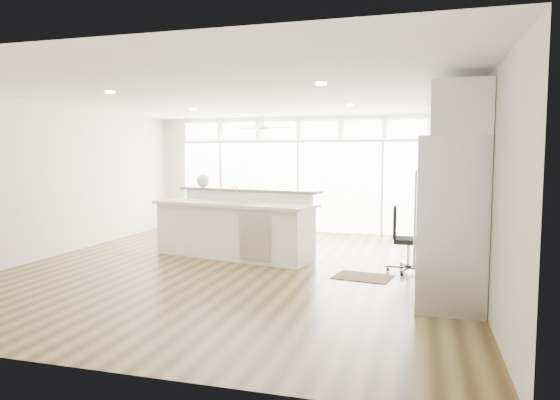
# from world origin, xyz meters

# --- Properties ---
(floor) EXTENTS (7.00, 8.00, 0.02)m
(floor) POSITION_xyz_m (0.00, 0.00, -0.01)
(floor) COLOR #442F14
(floor) RESTS_ON ground
(ceiling) EXTENTS (7.00, 8.00, 0.02)m
(ceiling) POSITION_xyz_m (0.00, 0.00, 2.70)
(ceiling) COLOR white
(ceiling) RESTS_ON wall_back
(wall_back) EXTENTS (7.00, 0.04, 2.70)m
(wall_back) POSITION_xyz_m (0.00, 4.00, 1.35)
(wall_back) COLOR beige
(wall_back) RESTS_ON floor
(wall_front) EXTENTS (7.00, 0.04, 2.70)m
(wall_front) POSITION_xyz_m (0.00, -4.00, 1.35)
(wall_front) COLOR beige
(wall_front) RESTS_ON floor
(wall_left) EXTENTS (0.04, 8.00, 2.70)m
(wall_left) POSITION_xyz_m (-3.50, 0.00, 1.35)
(wall_left) COLOR beige
(wall_left) RESTS_ON floor
(wall_right) EXTENTS (0.04, 8.00, 2.70)m
(wall_right) POSITION_xyz_m (3.50, 0.00, 1.35)
(wall_right) COLOR beige
(wall_right) RESTS_ON floor
(glass_wall) EXTENTS (5.80, 0.06, 2.08)m
(glass_wall) POSITION_xyz_m (0.00, 3.94, 1.05)
(glass_wall) COLOR white
(glass_wall) RESTS_ON wall_back
(transom_row) EXTENTS (5.90, 0.06, 0.40)m
(transom_row) POSITION_xyz_m (0.00, 3.94, 2.38)
(transom_row) COLOR white
(transom_row) RESTS_ON wall_back
(desk_window) EXTENTS (0.04, 0.85, 0.85)m
(desk_window) POSITION_xyz_m (3.46, 0.30, 1.55)
(desk_window) COLOR white
(desk_window) RESTS_ON wall_right
(ceiling_fan) EXTENTS (1.16, 1.16, 0.32)m
(ceiling_fan) POSITION_xyz_m (-0.50, 2.80, 2.48)
(ceiling_fan) COLOR silver
(ceiling_fan) RESTS_ON ceiling
(recessed_lights) EXTENTS (3.40, 3.00, 0.02)m
(recessed_lights) POSITION_xyz_m (0.00, 0.20, 2.68)
(recessed_lights) COLOR beige
(recessed_lights) RESTS_ON ceiling
(oven_cabinet) EXTENTS (0.64, 1.20, 2.50)m
(oven_cabinet) POSITION_xyz_m (3.17, 1.80, 1.25)
(oven_cabinet) COLOR white
(oven_cabinet) RESTS_ON floor
(desk_nook) EXTENTS (0.72, 1.30, 0.76)m
(desk_nook) POSITION_xyz_m (3.13, 0.30, 0.38)
(desk_nook) COLOR white
(desk_nook) RESTS_ON floor
(upper_cabinets) EXTENTS (0.64, 1.30, 0.64)m
(upper_cabinets) POSITION_xyz_m (3.17, 0.30, 2.35)
(upper_cabinets) COLOR white
(upper_cabinets) RESTS_ON wall_right
(refrigerator) EXTENTS (0.76, 0.90, 2.00)m
(refrigerator) POSITION_xyz_m (3.11, -1.35, 1.00)
(refrigerator) COLOR silver
(refrigerator) RESTS_ON floor
(fridge_cabinet) EXTENTS (0.64, 0.90, 0.60)m
(fridge_cabinet) POSITION_xyz_m (3.17, -1.35, 2.30)
(fridge_cabinet) COLOR white
(fridge_cabinet) RESTS_ON wall_right
(framed_photos) EXTENTS (0.06, 0.22, 0.80)m
(framed_photos) POSITION_xyz_m (3.46, 0.92, 1.40)
(framed_photos) COLOR black
(framed_photos) RESTS_ON wall_right
(kitchen_island) EXTENTS (3.15, 1.74, 1.18)m
(kitchen_island) POSITION_xyz_m (-0.38, 0.70, 0.59)
(kitchen_island) COLOR white
(kitchen_island) RESTS_ON floor
(rug) EXTENTS (0.91, 0.72, 0.01)m
(rug) POSITION_xyz_m (1.98, -0.17, 0.01)
(rug) COLOR #3D2413
(rug) RESTS_ON floor
(office_chair) EXTENTS (0.54, 0.50, 1.01)m
(office_chair) POSITION_xyz_m (2.61, 0.34, 0.50)
(office_chair) COLOR black
(office_chair) RESTS_ON floor
(fishbowl) EXTENTS (0.31, 0.31, 0.25)m
(fishbowl) POSITION_xyz_m (-1.22, 1.29, 1.31)
(fishbowl) COLOR silver
(fishbowl) RESTS_ON kitchen_island
(monitor) EXTENTS (0.16, 0.50, 0.41)m
(monitor) POSITION_xyz_m (3.05, 0.30, 0.96)
(monitor) COLOR black
(monitor) RESTS_ON desk_nook
(keyboard) EXTENTS (0.18, 0.36, 0.02)m
(keyboard) POSITION_xyz_m (2.88, 0.30, 0.77)
(keyboard) COLOR white
(keyboard) RESTS_ON desk_nook
(potted_plant) EXTENTS (0.28, 0.31, 0.22)m
(potted_plant) POSITION_xyz_m (3.17, 1.80, 2.61)
(potted_plant) COLOR #36622A
(potted_plant) RESTS_ON oven_cabinet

